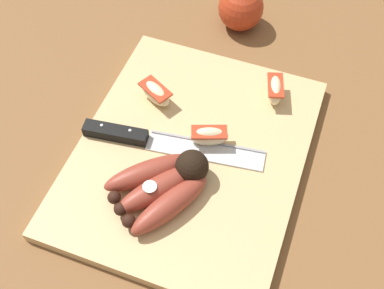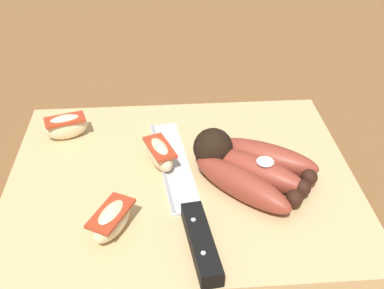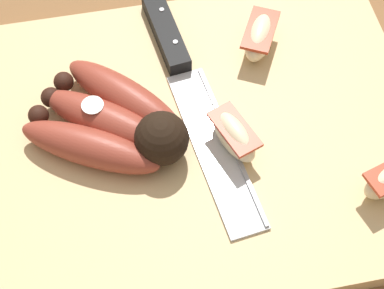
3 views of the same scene
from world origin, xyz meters
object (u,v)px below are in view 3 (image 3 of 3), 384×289
chefs_knife (184,69)px  banana_bunch (116,124)px  apple_wedge_middle (260,36)px  apple_wedge_near (234,135)px

chefs_knife → banana_bunch: bearing=38.4°
banana_bunch → apple_wedge_middle: size_ratio=2.45×
apple_wedge_middle → apple_wedge_near: bearing=64.8°
banana_bunch → apple_wedge_near: bearing=162.5°
apple_wedge_near → chefs_knife: bearing=-72.7°
chefs_knife → apple_wedge_middle: bearing=-167.1°
banana_bunch → apple_wedge_middle: (-0.15, -0.08, -0.00)m
banana_bunch → chefs_knife: bearing=-141.6°
banana_bunch → chefs_knife: 0.09m
banana_bunch → chefs_knife: banana_bunch is taller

